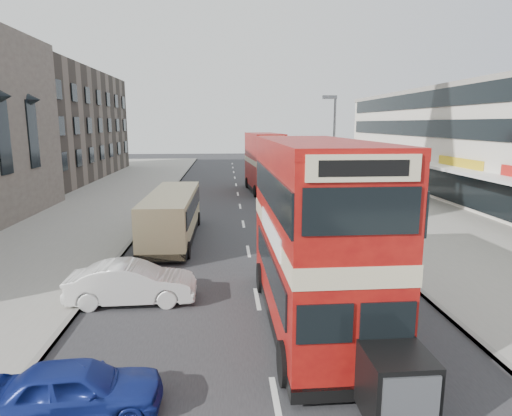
# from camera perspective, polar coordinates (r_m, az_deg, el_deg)

# --- Properties ---
(ground) EXTENTS (160.00, 160.00, 0.00)m
(ground) POSITION_cam_1_polar(r_m,az_deg,el_deg) (14.35, 0.75, -14.78)
(ground) COLOR #28282B
(ground) RESTS_ON ground
(road_surface) EXTENTS (12.00, 90.00, 0.01)m
(road_surface) POSITION_cam_1_polar(r_m,az_deg,el_deg) (33.48, -2.08, 0.21)
(road_surface) COLOR #28282B
(road_surface) RESTS_ON ground
(pavement_right) EXTENTS (12.00, 90.00, 0.15)m
(pavement_right) POSITION_cam_1_polar(r_m,az_deg,el_deg) (35.92, 17.42, 0.56)
(pavement_right) COLOR gray
(pavement_right) RESTS_ON ground
(pavement_left) EXTENTS (12.00, 90.00, 0.15)m
(pavement_left) POSITION_cam_1_polar(r_m,az_deg,el_deg) (35.19, -22.01, 0.06)
(pavement_left) COLOR gray
(pavement_left) RESTS_ON ground
(kerb_left) EXTENTS (0.20, 90.00, 0.16)m
(kerb_left) POSITION_cam_1_polar(r_m,az_deg,el_deg) (33.83, -12.46, 0.19)
(kerb_left) COLOR gray
(kerb_left) RESTS_ON ground
(kerb_right) EXTENTS (0.20, 90.00, 0.16)m
(kerb_right) POSITION_cam_1_polar(r_m,az_deg,el_deg) (34.22, 8.18, 0.46)
(kerb_right) COLOR gray
(kerb_right) RESTS_ON ground
(brick_terrace) EXTENTS (14.00, 28.00, 12.00)m
(brick_terrace) POSITION_cam_1_polar(r_m,az_deg,el_deg) (55.02, -26.75, 9.55)
(brick_terrace) COLOR #66594C
(brick_terrace) RESTS_ON ground
(commercial_row) EXTENTS (9.90, 46.20, 9.30)m
(commercial_row) POSITION_cam_1_polar(r_m,az_deg,el_deg) (40.76, 27.32, 7.57)
(commercial_row) COLOR silver
(commercial_row) RESTS_ON ground
(street_lamp) EXTENTS (1.00, 0.20, 8.12)m
(street_lamp) POSITION_cam_1_polar(r_m,az_deg,el_deg) (31.84, 9.92, 8.17)
(street_lamp) COLOR slate
(street_lamp) RESTS_ON ground
(bus_main) EXTENTS (2.90, 10.09, 5.55)m
(bus_main) POSITION_cam_1_polar(r_m,az_deg,el_deg) (13.49, 7.57, -3.34)
(bus_main) COLOR black
(bus_main) RESTS_ON ground
(bus_second) EXTENTS (3.25, 9.43, 5.16)m
(bus_second) POSITION_cam_1_polar(r_m,az_deg,el_deg) (40.49, 1.07, 5.95)
(bus_second) COLOR black
(bus_second) RESTS_ON ground
(coach) EXTENTS (2.45, 9.11, 2.41)m
(coach) POSITION_cam_1_polar(r_m,az_deg,el_deg) (24.03, -10.80, -0.80)
(coach) COLOR black
(coach) RESTS_ON ground
(car_left_near) EXTENTS (3.75, 1.79, 1.24)m
(car_left_near) POSITION_cam_1_polar(r_m,az_deg,el_deg) (10.91, -22.22, -20.88)
(car_left_near) COLOR navy
(car_left_near) RESTS_ON ground
(car_left_front) EXTENTS (4.45, 1.66, 1.45)m
(car_left_front) POSITION_cam_1_polar(r_m,az_deg,el_deg) (16.21, -15.77, -9.33)
(car_left_front) COLOR silver
(car_left_front) RESTS_ON ground
(car_right_a) EXTENTS (5.02, 2.54, 1.40)m
(car_right_a) POSITION_cam_1_polar(r_m,az_deg,el_deg) (30.51, 8.26, 0.38)
(car_right_a) COLOR maroon
(car_right_a) RESTS_ON ground
(car_right_b) EXTENTS (4.98, 2.69, 1.33)m
(car_right_b) POSITION_cam_1_polar(r_m,az_deg,el_deg) (35.80, 5.83, 1.93)
(car_right_b) COLOR #CC6814
(car_right_b) RESTS_ON ground
(car_right_c) EXTENTS (3.75, 1.70, 1.25)m
(car_right_c) POSITION_cam_1_polar(r_m,az_deg,el_deg) (47.29, 3.57, 4.10)
(car_right_c) COLOR #6196C2
(car_right_c) RESTS_ON ground
(pedestrian_near) EXTENTS (0.69, 0.49, 1.78)m
(pedestrian_near) POSITION_cam_1_polar(r_m,az_deg,el_deg) (28.79, 14.64, 0.20)
(pedestrian_near) COLOR gray
(pedestrian_near) RESTS_ON pavement_right
(pedestrian_far) EXTENTS (1.21, 0.69, 1.94)m
(pedestrian_far) POSITION_cam_1_polar(r_m,az_deg,el_deg) (42.84, 8.01, 3.98)
(pedestrian_far) COLOR gray
(pedestrian_far) RESTS_ON pavement_right
(cyclist) EXTENTS (0.73, 1.53, 2.31)m
(cyclist) POSITION_cam_1_polar(r_m,az_deg,el_deg) (31.89, 4.74, 1.23)
(cyclist) COLOR gray
(cyclist) RESTS_ON ground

